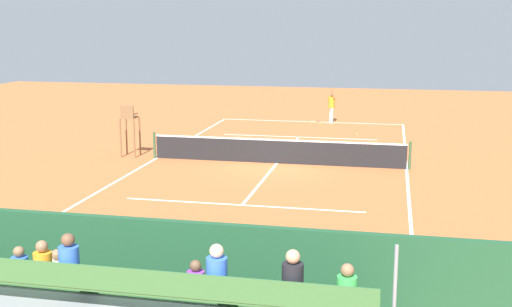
# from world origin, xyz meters

# --- Properties ---
(ground_plane) EXTENTS (60.00, 60.00, 0.00)m
(ground_plane) POSITION_xyz_m (0.00, 0.00, 0.00)
(ground_plane) COLOR #BC6033
(court_line_markings) EXTENTS (10.10, 22.20, 0.01)m
(court_line_markings) POSITION_xyz_m (0.00, -0.04, 0.00)
(court_line_markings) COLOR white
(court_line_markings) RESTS_ON ground
(tennis_net) EXTENTS (10.30, 0.10, 1.07)m
(tennis_net) POSITION_xyz_m (0.00, 0.00, 0.50)
(tennis_net) COLOR black
(tennis_net) RESTS_ON ground
(backdrop_wall) EXTENTS (18.00, 0.16, 2.00)m
(backdrop_wall) POSITION_xyz_m (0.00, 14.00, 1.00)
(backdrop_wall) COLOR #1E4C2D
(backdrop_wall) RESTS_ON ground
(bleacher_stand) EXTENTS (9.06, 2.40, 2.48)m
(bleacher_stand) POSITION_xyz_m (0.00, 15.38, 0.98)
(bleacher_stand) COLOR gray
(bleacher_stand) RESTS_ON ground
(umpire_chair) EXTENTS (0.67, 0.67, 2.14)m
(umpire_chair) POSITION_xyz_m (6.20, -0.09, 1.31)
(umpire_chair) COLOR brown
(umpire_chair) RESTS_ON ground
(courtside_bench) EXTENTS (1.80, 0.40, 0.93)m
(courtside_bench) POSITION_xyz_m (-2.77, 13.27, 0.56)
(courtside_bench) COLOR #234C2D
(courtside_bench) RESTS_ON ground
(equipment_bag) EXTENTS (0.90, 0.36, 0.36)m
(equipment_bag) POSITION_xyz_m (-0.79, 13.40, 0.18)
(equipment_bag) COLOR #B22D2D
(equipment_bag) RESTS_ON ground
(tennis_player) EXTENTS (0.46, 0.56, 1.93)m
(tennis_player) POSITION_xyz_m (-1.11, -10.89, 1.02)
(tennis_player) COLOR white
(tennis_player) RESTS_ON ground
(tennis_racket) EXTENTS (0.51, 0.52, 0.03)m
(tennis_racket) POSITION_xyz_m (-0.15, -10.99, 0.01)
(tennis_racket) COLOR black
(tennis_racket) RESTS_ON ground
(tennis_ball_near) EXTENTS (0.07, 0.07, 0.07)m
(tennis_ball_near) POSITION_xyz_m (-2.73, -7.35, 0.03)
(tennis_ball_near) COLOR #CCDB33
(tennis_ball_near) RESTS_ON ground
(tennis_ball_far) EXTENTS (0.07, 0.07, 0.07)m
(tennis_ball_far) POSITION_xyz_m (-0.60, -10.11, 0.03)
(tennis_ball_far) COLOR #CCDB33
(tennis_ball_far) RESTS_ON ground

